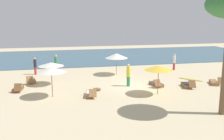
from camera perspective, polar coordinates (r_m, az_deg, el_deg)
ground_plane at (r=22.90m, az=4.63°, el=-3.43°), size 60.00×60.00×0.00m
ocean_water at (r=39.15m, az=-2.42°, el=3.01°), size 48.00×16.00×0.06m
umbrella_0 at (r=26.71m, az=0.96°, el=3.11°), size 2.28×2.28×2.21m
umbrella_1 at (r=23.47m, az=-13.03°, el=1.21°), size 2.20×2.20×1.97m
umbrella_2 at (r=20.26m, az=10.03°, el=0.44°), size 2.17×2.17×2.24m
umbrella_3 at (r=19.77m, az=-12.98°, el=0.08°), size 2.12×2.12×2.29m
lounger_0 at (r=22.65m, az=-19.64°, el=-3.80°), size 0.79×1.70×0.74m
lounger_1 at (r=24.93m, az=-16.97°, el=-2.25°), size 0.86×1.72×0.74m
lounger_2 at (r=23.24m, az=15.85°, el=-3.18°), size 0.97×1.77×0.70m
lounger_3 at (r=23.05m, az=9.56°, el=-3.00°), size 0.95×1.75×0.72m
lounger_4 at (r=19.99m, az=-4.72°, el=-5.18°), size 0.86×1.77×0.68m
lounger_5 at (r=24.99m, az=21.29°, el=-2.51°), size 1.16×1.74×0.74m
person_0 at (r=28.48m, az=-11.96°, el=1.34°), size 0.49×0.49×1.90m
person_1 at (r=28.11m, az=-16.27°, el=0.88°), size 0.30×0.30×1.77m
person_2 at (r=30.09m, az=13.28°, el=1.78°), size 0.40×0.40×1.81m
person_3 at (r=22.58m, az=3.58°, el=-1.08°), size 0.35×0.35×1.92m
dog at (r=21.29m, az=-3.23°, el=-4.16°), size 0.63×0.31×0.30m
surfboard at (r=26.06m, az=16.62°, el=-1.94°), size 1.87×2.07×0.07m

